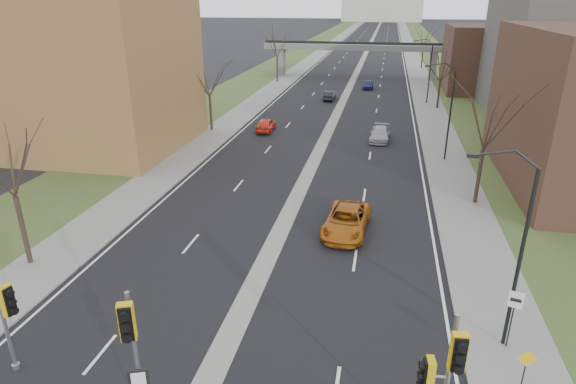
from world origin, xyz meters
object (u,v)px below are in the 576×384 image
(signal_pole_right, at_px, (443,373))
(car_left_far, at_px, (330,95))
(car_right_near, at_px, (346,221))
(car_right_far, at_px, (368,84))
(signal_pole_median, at_px, (132,346))
(car_right_mid, at_px, (380,134))
(warning_sign, at_px, (526,364))
(car_left_near, at_px, (266,125))
(speed_limit_sign, at_px, (514,309))

(signal_pole_right, xyz_separation_m, car_left_far, (-10.31, 58.48, -3.05))
(car_right_near, bearing_deg, car_right_far, 95.34)
(signal_pole_median, xyz_separation_m, car_right_far, (4.16, 70.12, -3.32))
(signal_pole_median, distance_m, car_left_far, 59.64)
(car_left_far, distance_m, car_right_mid, 21.79)
(warning_sign, height_order, car_left_near, warning_sign)
(speed_limit_sign, height_order, car_right_near, speed_limit_sign)
(signal_pole_right, distance_m, car_left_far, 59.46)
(speed_limit_sign, relative_size, warning_sign, 1.51)
(car_left_far, height_order, car_right_mid, car_right_mid)
(car_left_far, xyz_separation_m, car_right_mid, (7.75, -20.36, 0.04))
(signal_pole_right, relative_size, speed_limit_sign, 2.06)
(warning_sign, height_order, car_right_near, warning_sign)
(signal_pole_median, relative_size, car_right_mid, 1.21)
(car_right_mid, bearing_deg, car_right_far, 97.78)
(warning_sign, relative_size, car_right_near, 0.32)
(car_right_far, bearing_deg, car_right_near, -89.32)
(signal_pole_median, height_order, warning_sign, signal_pole_median)
(signal_pole_right, bearing_deg, signal_pole_median, -179.83)
(speed_limit_sign, height_order, car_left_near, speed_limit_sign)
(signal_pole_right, distance_m, car_left_near, 42.42)
(car_right_mid, bearing_deg, signal_pole_right, -83.35)
(warning_sign, height_order, car_right_mid, warning_sign)
(signal_pole_median, bearing_deg, car_right_far, 65.28)
(car_left_far, bearing_deg, car_right_mid, 112.43)
(signal_pole_right, distance_m, speed_limit_sign, 7.47)
(speed_limit_sign, xyz_separation_m, car_right_mid, (-6.14, 31.79, -1.31))
(car_right_mid, bearing_deg, car_left_far, 113.67)
(signal_pole_right, bearing_deg, car_right_mid, 87.58)
(speed_limit_sign, xyz_separation_m, warning_sign, (0.02, -2.47, -0.71))
(signal_pole_median, distance_m, car_left_near, 41.09)
(signal_pole_right, bearing_deg, car_right_far, 88.09)
(car_right_far, bearing_deg, car_left_far, -116.09)
(signal_pole_right, relative_size, warning_sign, 3.11)
(car_left_far, bearing_deg, signal_pole_right, 101.57)
(signal_pole_median, bearing_deg, car_left_near, 76.86)
(speed_limit_sign, height_order, car_left_far, speed_limit_sign)
(signal_pole_median, bearing_deg, signal_pole_right, -14.90)
(warning_sign, xyz_separation_m, car_left_far, (-13.91, 54.61, -0.64))
(speed_limit_sign, bearing_deg, signal_pole_right, -105.57)
(signal_pole_median, relative_size, car_right_near, 1.02)
(warning_sign, relative_size, car_left_far, 0.46)
(car_right_mid, xyz_separation_m, car_right_far, (-2.69, 30.94, 0.00))
(car_right_near, xyz_separation_m, car_right_far, (-1.10, 52.98, -0.09))
(speed_limit_sign, distance_m, warning_sign, 2.57)
(signal_pole_median, height_order, speed_limit_sign, signal_pole_median)
(signal_pole_median, distance_m, warning_sign, 14.17)
(signal_pole_right, xyz_separation_m, car_right_near, (-4.14, 16.08, -2.92))
(speed_limit_sign, bearing_deg, car_right_near, 142.38)
(car_left_near, relative_size, car_right_mid, 0.90)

